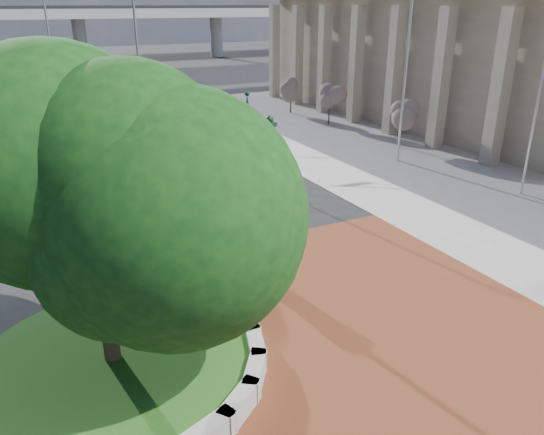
{
  "coord_description": "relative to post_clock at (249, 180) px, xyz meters",
  "views": [
    {
      "loc": [
        -6.27,
        -10.29,
        7.7
      ],
      "look_at": [
        -0.27,
        1.5,
        2.35
      ],
      "focal_mm": 35.0,
      "sensor_mm": 36.0,
      "label": 1
    }
  ],
  "objects": [
    {
      "name": "ground",
      "position": [
        0.26,
        -3.0,
        -2.97
      ],
      "size": [
        200.0,
        200.0,
        0.0
      ],
      "primitive_type": "plane",
      "color": "black",
      "rests_on": "ground"
    },
    {
      "name": "plaza",
      "position": [
        0.26,
        -4.0,
        -2.95
      ],
      "size": [
        12.0,
        12.0,
        0.04
      ],
      "primitive_type": "cube",
      "color": "brown",
      "rests_on": "ground"
    },
    {
      "name": "sidewalk",
      "position": [
        16.26,
        7.0,
        -2.95
      ],
      "size": [
        20.0,
        50.0,
        0.04
      ],
      "primitive_type": "cube",
      "color": "#9E9B93",
      "rests_on": "ground"
    },
    {
      "name": "planter_wall",
      "position": [
        -2.45,
        -3.0,
        -2.7
      ],
      "size": [
        2.96,
        6.77,
        0.54
      ],
      "color": "#9E9B93",
      "rests_on": "ground"
    },
    {
      "name": "grass_bed",
      "position": [
        -4.74,
        -3.0,
        -2.77
      ],
      "size": [
        6.1,
        6.1,
        0.4
      ],
      "primitive_type": "cylinder",
      "color": "#1F4112",
      "rests_on": "ground"
    },
    {
      "name": "civic_building",
      "position": [
        23.86,
        9.0,
        1.35
      ],
      "size": [
        17.35,
        44.0,
        8.6
      ],
      "color": "gray",
      "rests_on": "ground"
    },
    {
      "name": "overpass",
      "position": [
        0.05,
        67.0,
        3.57
      ],
      "size": [
        90.0,
        12.0,
        7.5
      ],
      "color": "#9E9B93",
      "rests_on": "ground"
    },
    {
      "name": "tree_planter",
      "position": [
        -4.74,
        -3.0,
        0.75
      ],
      "size": [
        5.2,
        5.2,
        6.33
      ],
      "color": "#38281C",
      "rests_on": "ground"
    },
    {
      "name": "tree_street",
      "position": [
        -3.74,
        15.0,
        0.26
      ],
      "size": [
        4.4,
        4.4,
        5.45
      ],
      "color": "#38281C",
      "rests_on": "ground"
    },
    {
      "name": "post_clock",
      "position": [
        0.0,
        0.0,
        0.0
      ],
      "size": [
        1.28,
        1.28,
        5.41
      ],
      "color": "black",
      "rests_on": "ground"
    },
    {
      "name": "parked_car",
      "position": [
        4.45,
        35.28,
        -2.18
      ],
      "size": [
        3.67,
        5.02,
        1.59
      ],
      "primitive_type": "imported",
      "rotation": [
        0.0,
        0.0,
        0.44
      ],
      "color": "#57130C",
      "rests_on": "ground"
    },
    {
      "name": "flagpole_a",
      "position": [
        13.5,
        1.16,
        1.75
      ],
      "size": [
        1.45,
        0.16,
        9.23
      ],
      "color": "silver",
      "rests_on": "ground"
    },
    {
      "name": "flagpole_b",
      "position": [
        12.11,
        7.73,
        2.69
      ],
      "size": [
        1.62,
        0.84,
        11.04
      ],
      "color": "silver",
      "rests_on": "ground"
    },
    {
      "name": "street_lamp_near",
      "position": [
        2.35,
        21.12,
        2.02
      ],
      "size": [
        1.82,
        0.87,
        8.52
      ],
      "color": "slate",
      "rests_on": "ground"
    },
    {
      "name": "street_lamp_far",
      "position": [
        -1.33,
        35.76,
        2.07
      ],
      "size": [
        1.93,
        0.26,
        8.6
      ],
      "color": "slate",
      "rests_on": "ground"
    },
    {
      "name": "shrub_near",
      "position": [
        14.13,
        10.13,
        -1.38
      ],
      "size": [
        1.2,
        1.2,
        2.2
      ],
      "color": "#38281C",
      "rests_on": "ground"
    },
    {
      "name": "shrub_mid",
      "position": [
        13.73,
        16.96,
        -1.38
      ],
      "size": [
        1.2,
        1.2,
        2.2
      ],
      "color": "#38281C",
      "rests_on": "ground"
    },
    {
      "name": "shrub_far",
      "position": [
        13.46,
        21.84,
        -1.38
      ],
      "size": [
        1.2,
        1.2,
        2.2
      ],
      "color": "#38281C",
      "rests_on": "ground"
    }
  ]
}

